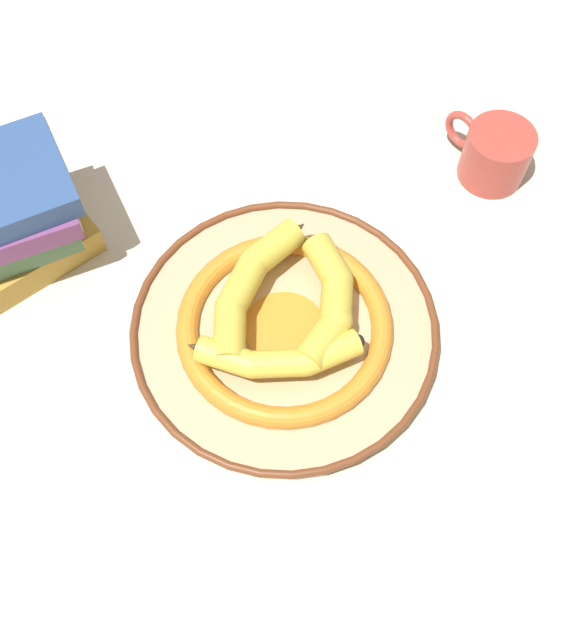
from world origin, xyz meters
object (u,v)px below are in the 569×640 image
at_px(banana_c, 250,285).
at_px(book_stack, 2,216).
at_px(banana_a, 275,358).
at_px(banana_b, 329,304).
at_px(coffee_mug, 494,153).
at_px(decorative_bowl, 284,329).

xyz_separation_m(banana_c, book_stack, (0.30, 0.08, 0.02)).
relative_size(banana_a, banana_b, 1.02).
relative_size(book_stack, coffee_mug, 1.83).
distance_m(book_stack, coffee_mug, 0.62).
bearing_deg(banana_c, decorative_bowl, 69.15).
xyz_separation_m(decorative_bowl, book_stack, (0.35, 0.07, 0.06)).
relative_size(banana_b, banana_c, 0.81).
xyz_separation_m(book_stack, coffee_mug, (-0.46, -0.42, -0.03)).
bearing_deg(banana_b, banana_a, 142.76).
bearing_deg(banana_a, book_stack, 148.95).
xyz_separation_m(decorative_bowl, banana_a, (-0.02, 0.05, 0.03)).
distance_m(decorative_bowl, banana_b, 0.06).
height_order(banana_b, banana_c, same).
height_order(banana_b, coffee_mug, coffee_mug).
bearing_deg(banana_b, banana_c, 79.03).
distance_m(banana_b, book_stack, 0.40).
bearing_deg(decorative_bowl, banana_c, -12.83).
height_order(banana_b, book_stack, book_stack).
height_order(decorative_bowl, banana_b, banana_b).
xyz_separation_m(decorative_bowl, banana_c, (0.05, -0.01, 0.04)).
relative_size(banana_c, book_stack, 0.91).
bearing_deg(decorative_bowl, banana_b, -134.68).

